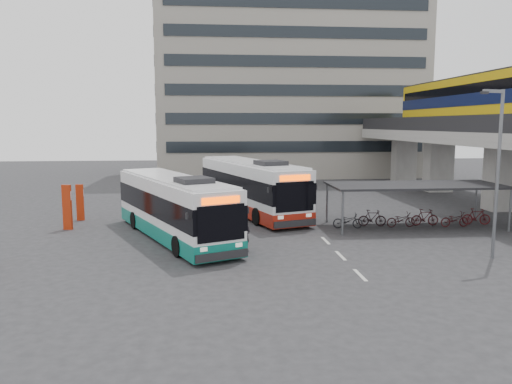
{
  "coord_description": "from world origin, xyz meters",
  "views": [
    {
      "loc": [
        -3.48,
        -24.9,
        6.02
      ],
      "look_at": [
        -0.72,
        4.44,
        2.0
      ],
      "focal_mm": 35.0,
      "sensor_mm": 36.0,
      "label": 1
    }
  ],
  "objects": [
    {
      "name": "sign_totem_north",
      "position": [
        -11.6,
        6.9,
        1.18
      ],
      "size": [
        0.5,
        0.17,
        2.28
      ],
      "rotation": [
        0.0,
        0.0,
        0.06
      ],
      "color": "#A6260A",
      "rests_on": "ground"
    },
    {
      "name": "ground",
      "position": [
        0.0,
        0.0,
        0.0
      ],
      "size": [
        120.0,
        120.0,
        0.0
      ],
      "primitive_type": "plane",
      "color": "#28282B",
      "rests_on": "ground"
    },
    {
      "name": "road_markings",
      "position": [
        2.5,
        -3.0,
        0.01
      ],
      "size": [
        0.15,
        7.6,
        0.01
      ],
      "color": "beige",
      "rests_on": "ground"
    },
    {
      "name": "lamp_post",
      "position": [
        9.14,
        -4.07,
        4.28
      ],
      "size": [
        1.29,
        0.53,
        7.51
      ],
      "rotation": [
        0.0,
        0.0,
        0.31
      ],
      "color": "#595B60",
      "rests_on": "ground"
    },
    {
      "name": "bus_main",
      "position": [
        -0.7,
        8.56,
        1.76
      ],
      "size": [
        6.63,
        13.03,
        3.79
      ],
      "rotation": [
        0.0,
        0.0,
        0.32
      ],
      "color": "white",
      "rests_on": "ground"
    },
    {
      "name": "bike_shelter",
      "position": [
        8.47,
        3.0,
        1.44
      ],
      "size": [
        10.0,
        4.0,
        2.54
      ],
      "color": "#595B60",
      "rests_on": "ground"
    },
    {
      "name": "viaduct",
      "position": [
        17.0,
        12.64,
        6.23
      ],
      "size": [
        8.0,
        32.0,
        9.68
      ],
      "color": "gray",
      "rests_on": "ground"
    },
    {
      "name": "sign_totem_mid",
      "position": [
        -11.61,
        4.11,
        1.34
      ],
      "size": [
        0.56,
        0.29,
        2.6
      ],
      "rotation": [
        0.0,
        0.0,
        -0.26
      ],
      "color": "#A6260A",
      "rests_on": "ground"
    },
    {
      "name": "bus_teal",
      "position": [
        -5.4,
        1.43,
        1.63
      ],
      "size": [
        7.15,
        11.91,
        3.52
      ],
      "rotation": [
        0.0,
        0.0,
        0.42
      ],
      "color": "white",
      "rests_on": "ground"
    },
    {
      "name": "office_block",
      "position": [
        6.0,
        36.0,
        12.5
      ],
      "size": [
        30.0,
        15.0,
        25.0
      ],
      "primitive_type": "cube",
      "color": "gray",
      "rests_on": "ground"
    },
    {
      "name": "pedestrian",
      "position": [
        -1.83,
        -1.89,
        0.84
      ],
      "size": [
        0.68,
        0.73,
        1.68
      ],
      "primitive_type": "imported",
      "rotation": [
        0.0,
        0.0,
        0.94
      ],
      "color": "black",
      "rests_on": "ground"
    }
  ]
}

